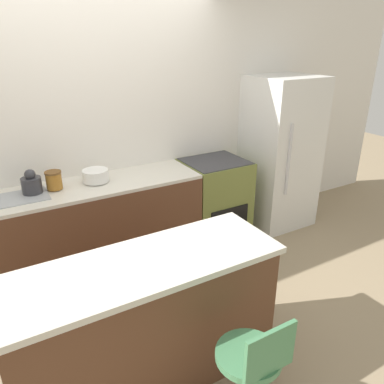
{
  "coord_description": "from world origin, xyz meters",
  "views": [
    {
      "loc": [
        -0.95,
        -2.81,
        2.11
      ],
      "look_at": [
        0.47,
        -0.38,
        0.93
      ],
      "focal_mm": 35.0,
      "sensor_mm": 36.0,
      "label": 1
    }
  ],
  "objects_px": {
    "mixing_bowl": "(96,176)",
    "refrigerator": "(280,153)",
    "oven_range": "(214,200)",
    "kettle": "(31,184)",
    "stool_chair": "(250,376)"
  },
  "relations": [
    {
      "from": "refrigerator",
      "to": "mixing_bowl",
      "type": "bearing_deg",
      "value": 177.67
    },
    {
      "from": "oven_range",
      "to": "mixing_bowl",
      "type": "relative_size",
      "value": 3.88
    },
    {
      "from": "kettle",
      "to": "stool_chair",
      "type": "bearing_deg",
      "value": -70.38
    },
    {
      "from": "mixing_bowl",
      "to": "oven_range",
      "type": "bearing_deg",
      "value": -2.0
    },
    {
      "from": "refrigerator",
      "to": "kettle",
      "type": "xyz_separation_m",
      "value": [
        -2.67,
        0.09,
        0.12
      ]
    },
    {
      "from": "oven_range",
      "to": "stool_chair",
      "type": "height_order",
      "value": "oven_range"
    },
    {
      "from": "oven_range",
      "to": "stool_chair",
      "type": "bearing_deg",
      "value": -118.31
    },
    {
      "from": "oven_range",
      "to": "refrigerator",
      "type": "distance_m",
      "value": 0.96
    },
    {
      "from": "kettle",
      "to": "mixing_bowl",
      "type": "xyz_separation_m",
      "value": [
        0.54,
        0.0,
        -0.03
      ]
    },
    {
      "from": "stool_chair",
      "to": "kettle",
      "type": "distance_m",
      "value": 2.24
    },
    {
      "from": "mixing_bowl",
      "to": "refrigerator",
      "type": "bearing_deg",
      "value": -2.33
    },
    {
      "from": "stool_chair",
      "to": "mixing_bowl",
      "type": "relative_size",
      "value": 3.54
    },
    {
      "from": "oven_range",
      "to": "refrigerator",
      "type": "relative_size",
      "value": 0.52
    },
    {
      "from": "stool_chair",
      "to": "kettle",
      "type": "relative_size",
      "value": 3.96
    },
    {
      "from": "refrigerator",
      "to": "oven_range",
      "type": "bearing_deg",
      "value": 177.2
    }
  ]
}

